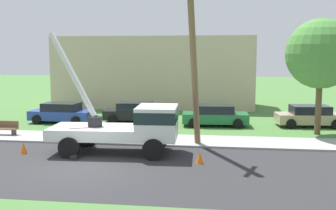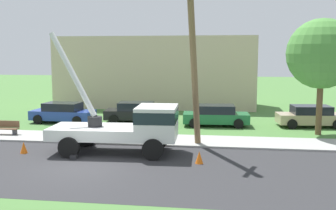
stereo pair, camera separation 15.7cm
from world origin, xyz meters
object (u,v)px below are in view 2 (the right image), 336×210
parked_sedan_blue (63,113)px  parked_sedan_tan (311,116)px  roadside_tree_near (322,54)px  utility_truck (131,125)px  leaning_utility_pole (194,60)px  parked_sedan_black (136,112)px  traffic_cone_ahead (199,157)px  traffic_cone_behind (24,148)px  park_bench (6,128)px  parked_sedan_green (216,115)px

parked_sedan_blue → parked_sedan_tan: size_ratio=0.99×
roadside_tree_near → utility_truck: bearing=-149.4°
leaning_utility_pole → parked_sedan_blue: (-9.80, 6.62, -3.85)m
leaning_utility_pole → parked_sedan_black: 9.71m
traffic_cone_ahead → traffic_cone_behind: (-8.66, 0.66, 0.00)m
park_bench → roadside_tree_near: roadside_tree_near is taller
traffic_cone_ahead → parked_sedan_green: parked_sedan_green is taller
roadside_tree_near → parked_sedan_tan: bearing=87.6°
parked_sedan_tan → roadside_tree_near: bearing=-92.4°
utility_truck → park_bench: utility_truck is taller
parked_sedan_black → roadside_tree_near: 12.95m
leaning_utility_pole → parked_sedan_tan: 11.10m
park_bench → traffic_cone_ahead: bearing=-20.8°
parked_sedan_black → park_bench: 8.89m
traffic_cone_ahead → roadside_tree_near: bearing=47.9°
traffic_cone_ahead → parked_sedan_tan: size_ratio=0.12×
utility_truck → roadside_tree_near: bearing=30.6°
parked_sedan_blue → parked_sedan_green: bearing=0.9°
traffic_cone_behind → parked_sedan_tan: 18.20m
utility_truck → park_bench: (-8.35, 3.04, -0.95)m
traffic_cone_ahead → parked_sedan_green: bearing=86.9°
traffic_cone_ahead → parked_sedan_tan: 12.27m
parked_sedan_blue → parked_sedan_black: (5.12, 0.98, 0.00)m
parked_sedan_black → parked_sedan_green: size_ratio=1.00×
parked_sedan_green → roadside_tree_near: 7.76m
utility_truck → parked_sedan_blue: size_ratio=1.53×
traffic_cone_ahead → parked_sedan_black: size_ratio=0.12×
utility_truck → parked_sedan_black: 9.16m
parked_sedan_tan → roadside_tree_near: size_ratio=0.65×
parked_sedan_black → parked_sedan_green: 5.76m
parked_sedan_black → parked_sedan_tan: same height
leaning_utility_pole → traffic_cone_behind: size_ratio=15.84×
utility_truck → parked_sedan_tan: utility_truck is taller
parked_sedan_green → parked_sedan_tan: size_ratio=0.99×
leaning_utility_pole → traffic_cone_behind: leaning_utility_pole is taller
utility_truck → parked_sedan_green: size_ratio=1.53×
parked_sedan_blue → park_bench: (-1.50, -4.95, -0.25)m
traffic_cone_ahead → roadside_tree_near: (6.73, 7.46, 4.57)m
parked_sedan_black → roadside_tree_near: roadside_tree_near is taller
traffic_cone_behind → parked_sedan_tan: bearing=31.6°
traffic_cone_ahead → park_bench: bearing=159.2°
parked_sedan_green → traffic_cone_behind: bearing=-135.7°
utility_truck → parked_sedan_tan: bearing=40.3°
leaning_utility_pole → parked_sedan_tan: bearing=45.1°
utility_truck → traffic_cone_ahead: utility_truck is taller
parked_sedan_green → roadside_tree_near: (6.20, -2.14, 4.14)m
utility_truck → parked_sedan_green: utility_truck is taller
leaning_utility_pole → parked_sedan_tan: size_ratio=1.95×
parked_sedan_blue → park_bench: 5.18m
leaning_utility_pole → parked_sedan_tan: (7.35, 7.37, -3.85)m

